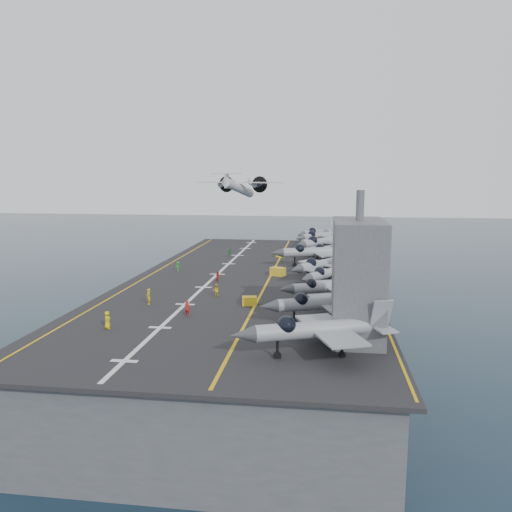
# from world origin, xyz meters

# --- Properties ---
(ground) EXTENTS (500.00, 500.00, 0.00)m
(ground) POSITION_xyz_m (0.00, 0.00, 0.00)
(ground) COLOR #142135
(ground) RESTS_ON ground
(hull) EXTENTS (36.00, 90.00, 10.00)m
(hull) POSITION_xyz_m (0.00, 0.00, 5.00)
(hull) COLOR #56595E
(hull) RESTS_ON ground
(flight_deck) EXTENTS (38.00, 92.00, 0.40)m
(flight_deck) POSITION_xyz_m (0.00, 0.00, 10.20)
(flight_deck) COLOR black
(flight_deck) RESTS_ON hull
(foul_line) EXTENTS (0.35, 90.00, 0.02)m
(foul_line) POSITION_xyz_m (3.00, 0.00, 10.42)
(foul_line) COLOR gold
(foul_line) RESTS_ON flight_deck
(landing_centerline) EXTENTS (0.50, 90.00, 0.02)m
(landing_centerline) POSITION_xyz_m (-6.00, 0.00, 10.42)
(landing_centerline) COLOR silver
(landing_centerline) RESTS_ON flight_deck
(deck_edge_port) EXTENTS (0.25, 90.00, 0.02)m
(deck_edge_port) POSITION_xyz_m (-17.00, 0.00, 10.42)
(deck_edge_port) COLOR gold
(deck_edge_port) RESTS_ON flight_deck
(deck_edge_stbd) EXTENTS (0.25, 90.00, 0.02)m
(deck_edge_stbd) POSITION_xyz_m (18.50, 0.00, 10.42)
(deck_edge_stbd) COLOR gold
(deck_edge_stbd) RESTS_ON flight_deck
(island_superstructure) EXTENTS (5.00, 10.00, 15.00)m
(island_superstructure) POSITION_xyz_m (15.00, -30.00, 17.90)
(island_superstructure) COLOR #56595E
(island_superstructure) RESTS_ON flight_deck
(fighter_jet_0) EXTENTS (17.64, 14.76, 5.22)m
(fighter_jet_0) POSITION_xyz_m (11.42, -35.95, 13.01)
(fighter_jet_0) COLOR #959CA4
(fighter_jet_0) RESTS_ON flight_deck
(fighter_jet_1) EXTENTS (16.07, 13.30, 4.78)m
(fighter_jet_1) POSITION_xyz_m (12.02, -25.51, 12.79)
(fighter_jet_1) COLOR gray
(fighter_jet_1) RESTS_ON flight_deck
(fighter_jet_2) EXTENTS (14.95, 12.66, 4.41)m
(fighter_jet_2) POSITION_xyz_m (12.63, -16.24, 12.60)
(fighter_jet_2) COLOR #A1AAB2
(fighter_jet_2) RESTS_ON flight_deck
(fighter_jet_3) EXTENTS (14.53, 15.74, 4.55)m
(fighter_jet_3) POSITION_xyz_m (12.66, -6.94, 12.67)
(fighter_jet_3) COLOR #9097A1
(fighter_jet_3) RESTS_ON flight_deck
(fighter_jet_4) EXTENTS (16.04, 16.96, 4.91)m
(fighter_jet_4) POSITION_xyz_m (11.61, -0.67, 12.85)
(fighter_jet_4) COLOR gray
(fighter_jet_4) RESTS_ON flight_deck
(fighter_jet_5) EXTENTS (18.29, 14.90, 5.49)m
(fighter_jet_5) POSITION_xyz_m (10.62, 10.36, 13.15)
(fighter_jet_5) COLOR gray
(fighter_jet_5) RESTS_ON flight_deck
(fighter_jet_6) EXTENTS (15.71, 16.69, 4.83)m
(fighter_jet_6) POSITION_xyz_m (12.74, 16.26, 12.81)
(fighter_jet_6) COLOR gray
(fighter_jet_6) RESTS_ON flight_deck
(fighter_jet_7) EXTENTS (18.16, 19.21, 5.56)m
(fighter_jet_7) POSITION_xyz_m (11.57, 24.43, 13.18)
(fighter_jet_7) COLOR #9DA6AD
(fighter_jet_7) RESTS_ON flight_deck
(fighter_jet_8) EXTENTS (17.59, 17.99, 5.25)m
(fighter_jet_8) POSITION_xyz_m (11.15, 36.08, 13.02)
(fighter_jet_8) COLOR gray
(fighter_jet_8) RESTS_ON flight_deck
(tow_cart_a) EXTENTS (2.03, 1.51, 1.11)m
(tow_cart_a) POSITION_xyz_m (2.26, -19.16, 10.95)
(tow_cart_a) COLOR gold
(tow_cart_a) RESTS_ON flight_deck
(tow_cart_b) EXTENTS (2.71, 2.32, 1.38)m
(tow_cart_b) POSITION_xyz_m (4.15, 0.21, 11.09)
(tow_cart_b) COLOR gold
(tow_cart_b) RESTS_ON flight_deck
(tow_cart_c) EXTENTS (1.95, 1.41, 1.08)m
(tow_cart_c) POSITION_xyz_m (3.01, 19.34, 10.94)
(tow_cart_c) COLOR gold
(tow_cart_c) RESTS_ON flight_deck
(crew_0) EXTENTS (1.36, 1.38, 1.94)m
(crew_0) POSITION_xyz_m (-11.55, -31.05, 11.37)
(crew_0) COLOR yellow
(crew_0) RESTS_ON flight_deck
(crew_1) EXTENTS (1.40, 1.46, 2.04)m
(crew_1) POSITION_xyz_m (-10.68, -20.51, 11.42)
(crew_1) COLOR gold
(crew_1) RESTS_ON flight_deck
(crew_2) EXTENTS (1.08, 1.20, 1.67)m
(crew_2) POSITION_xyz_m (-4.70, -5.61, 11.23)
(crew_2) COLOR #B21919
(crew_2) RESTS_ON flight_deck
(crew_3) EXTENTS (1.17, 1.20, 1.68)m
(crew_3) POSITION_xyz_m (-13.29, 1.69, 11.24)
(crew_3) COLOR #229324
(crew_3) RESTS_ON flight_deck
(crew_4) EXTENTS (1.19, 0.94, 1.75)m
(crew_4) POSITION_xyz_m (-7.11, 17.33, 11.27)
(crew_4) COLOR #268C33
(crew_4) RESTS_ON flight_deck
(crew_6) EXTENTS (1.33, 1.03, 1.96)m
(crew_6) POSITION_xyz_m (-4.29, -25.11, 11.38)
(crew_6) COLOR #B21919
(crew_6) RESTS_ON flight_deck
(crew_7) EXTENTS (1.26, 1.12, 1.76)m
(crew_7) POSITION_xyz_m (-2.94, -15.31, 11.28)
(crew_7) COLOR yellow
(crew_7) RESTS_ON flight_deck
(transport_plane) EXTENTS (27.82, 22.40, 5.74)m
(transport_plane) POSITION_xyz_m (-11.12, 52.08, 23.50)
(transport_plane) COLOR silver
(fighter_jet_9) EXTENTS (17.59, 17.99, 5.25)m
(fighter_jet_9) POSITION_xyz_m (11.15, 43.00, 13.02)
(fighter_jet_9) COLOR gray
(fighter_jet_9) RESTS_ON flight_deck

